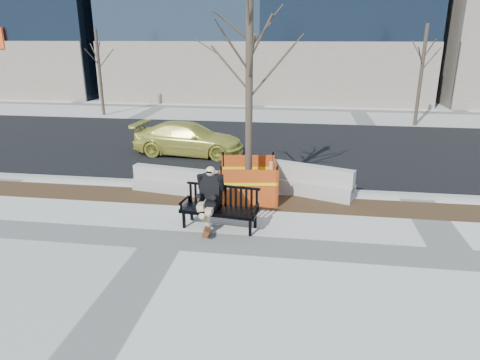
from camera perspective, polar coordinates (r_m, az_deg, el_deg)
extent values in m
plane|color=beige|center=(9.90, -9.88, -7.76)|extent=(120.00, 120.00, 0.00)
cube|color=#47301C|center=(12.19, -6.16, -2.42)|extent=(40.00, 1.20, 0.02)
cube|color=black|center=(17.98, -1.30, 4.58)|extent=(60.00, 10.40, 0.01)
cube|color=#9E9B93|center=(13.03, -5.15, -0.72)|extent=(60.00, 0.25, 0.12)
imported|color=gold|center=(16.77, -6.72, 3.41)|extent=(4.29, 1.95, 1.22)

